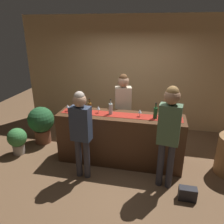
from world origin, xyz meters
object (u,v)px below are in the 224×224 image
object	(u,v)px
wine_bottle_amber	(90,108)
wine_glass_mid_counter	(68,106)
potted_plant_tall	(41,122)
handbag	(187,194)
wine_bottle_green	(155,113)
potted_plant_small	(17,139)
wine_glass_near_customer	(98,108)
customer_browsing	(81,127)
bartender	(123,104)
wine_glass_far_end	(140,111)
wine_bottle_clear	(111,109)
customer_sipping	(169,127)

from	to	relation	value
wine_bottle_amber	wine_glass_mid_counter	size ratio (longest dim) A/B	2.10
wine_bottle_amber	potted_plant_tall	world-z (taller)	wine_bottle_amber
wine_bottle_amber	handbag	world-z (taller)	wine_bottle_amber
wine_bottle_amber	wine_bottle_green	size ratio (longest dim) A/B	1.00
potted_plant_small	handbag	bearing A→B (deg)	-10.89
wine_glass_mid_counter	wine_bottle_green	bearing A→B (deg)	-0.09
wine_bottle_green	handbag	size ratio (longest dim) A/B	1.08
wine_glass_near_customer	potted_plant_small	distance (m)	1.94
customer_browsing	bartender	bearing A→B (deg)	71.77
wine_bottle_amber	wine_glass_near_customer	size ratio (longest dim) A/B	2.10
wine_bottle_green	handbag	world-z (taller)	wine_bottle_green
wine_bottle_green	wine_glass_far_end	size ratio (longest dim) A/B	2.10
wine_bottle_green	wine_bottle_clear	bearing A→B (deg)	177.29
wine_glass_far_end	customer_sipping	distance (m)	0.78
wine_bottle_amber	bartender	distance (m)	0.83
wine_bottle_clear	wine_glass_near_customer	distance (m)	0.25
wine_glass_far_end	customer_browsing	size ratio (longest dim) A/B	0.09
customer_browsing	potted_plant_small	bearing A→B (deg)	169.66
customer_sipping	potted_plant_small	bearing A→B (deg)	-179.38
customer_sipping	customer_browsing	size ratio (longest dim) A/B	1.10
wine_glass_near_customer	handbag	distance (m)	2.16
wine_glass_far_end	customer_browsing	bearing A→B (deg)	-145.87
customer_browsing	wine_bottle_clear	bearing A→B (deg)	64.69
wine_glass_near_customer	potted_plant_tall	size ratio (longest dim) A/B	0.16
potted_plant_tall	bartender	bearing A→B (deg)	5.43
bartender	potted_plant_tall	size ratio (longest dim) A/B	1.92
handbag	potted_plant_small	bearing A→B (deg)	169.11
wine_glass_far_end	potted_plant_small	bearing A→B (deg)	-175.86
customer_sipping	customer_browsing	bearing A→B (deg)	-170.18
wine_bottle_green	wine_glass_far_end	xyz separation A→B (m)	(-0.29, 0.03, -0.01)
wine_bottle_clear	customer_sipping	world-z (taller)	customer_sipping
potted_plant_small	wine_glass_mid_counter	bearing A→B (deg)	7.86
customer_sipping	customer_browsing	xyz separation A→B (m)	(-1.45, -0.05, -0.12)
wine_glass_far_end	bartender	world-z (taller)	bartender
wine_glass_far_end	bartender	bearing A→B (deg)	125.62
potted_plant_tall	potted_plant_small	bearing A→B (deg)	-113.90
wine_bottle_amber	handbag	size ratio (longest dim) A/B	1.08
wine_glass_far_end	potted_plant_tall	world-z (taller)	wine_glass_far_end
wine_glass_far_end	handbag	world-z (taller)	wine_glass_far_end
wine_bottle_green	bartender	world-z (taller)	bartender
customer_browsing	handbag	xyz separation A→B (m)	(1.82, -0.22, -0.89)
bartender	potted_plant_tall	xyz separation A→B (m)	(-1.90, -0.18, -0.54)
potted_plant_small	customer_browsing	bearing A→B (deg)	-15.26
wine_glass_near_customer	potted_plant_tall	world-z (taller)	wine_glass_near_customer
wine_bottle_amber	wine_glass_near_customer	xyz separation A→B (m)	(0.16, 0.05, -0.01)
bartender	customer_browsing	size ratio (longest dim) A/B	1.04
wine_bottle_amber	handbag	bearing A→B (deg)	-23.79
wine_bottle_clear	bartender	distance (m)	0.59
potted_plant_small	bartender	bearing A→B (deg)	19.55
wine_bottle_green	wine_glass_near_customer	distance (m)	1.09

